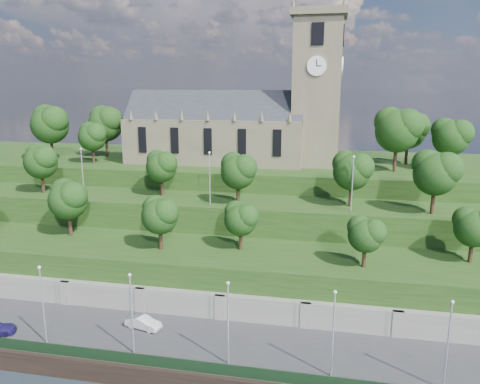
# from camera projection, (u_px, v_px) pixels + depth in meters

# --- Properties ---
(promenade) EXTENTS (160.00, 12.00, 2.00)m
(promenade) POSITION_uv_depth(u_px,v_px,m) (165.00, 345.00, 51.43)
(promenade) COLOR #2D2D30
(promenade) RESTS_ON ground
(quay_wall) EXTENTS (160.00, 0.50, 2.20)m
(quay_wall) POSITION_uv_depth(u_px,v_px,m) (143.00, 378.00, 45.63)
(quay_wall) COLOR black
(quay_wall) RESTS_ON ground
(fence) EXTENTS (160.00, 0.10, 1.20)m
(fence) POSITION_uv_depth(u_px,v_px,m) (145.00, 360.00, 45.91)
(fence) COLOR black
(fence) RESTS_ON promenade
(retaining_wall) EXTENTS (160.00, 2.10, 5.00)m
(retaining_wall) POSITION_uv_depth(u_px,v_px,m) (181.00, 308.00, 56.80)
(retaining_wall) COLOR slate
(retaining_wall) RESTS_ON ground
(embankment_lower) EXTENTS (160.00, 12.00, 8.00)m
(embankment_lower) POSITION_uv_depth(u_px,v_px,m) (195.00, 277.00, 62.22)
(embankment_lower) COLOR #1C3712
(embankment_lower) RESTS_ON ground
(embankment_upper) EXTENTS (160.00, 10.00, 12.00)m
(embankment_upper) POSITION_uv_depth(u_px,v_px,m) (216.00, 237.00, 72.28)
(embankment_upper) COLOR #1C3712
(embankment_upper) RESTS_ON ground
(hilltop) EXTENTS (160.00, 32.00, 15.00)m
(hilltop) POSITION_uv_depth(u_px,v_px,m) (242.00, 197.00, 92.01)
(hilltop) COLOR #1C3712
(hilltop) RESTS_ON ground
(church) EXTENTS (38.60, 12.35, 27.60)m
(church) POSITION_uv_depth(u_px,v_px,m) (242.00, 121.00, 84.66)
(church) COLOR brown
(church) RESTS_ON hilltop
(trees_lower) EXTENTS (69.69, 8.98, 8.12)m
(trees_lower) POSITION_uv_depth(u_px,v_px,m) (180.00, 212.00, 60.88)
(trees_lower) COLOR black
(trees_lower) RESTS_ON embankment_lower
(trees_upper) EXTENTS (65.09, 8.29, 8.67)m
(trees_upper) POSITION_uv_depth(u_px,v_px,m) (254.00, 167.00, 67.66)
(trees_upper) COLOR black
(trees_upper) RESTS_ON embankment_upper
(trees_hilltop) EXTENTS (78.40, 15.65, 10.52)m
(trees_hilltop) POSITION_uv_depth(u_px,v_px,m) (240.00, 127.00, 83.49)
(trees_hilltop) COLOR black
(trees_hilltop) RESTS_ON hilltop
(lamp_posts_promenade) EXTENTS (60.36, 0.36, 8.79)m
(lamp_posts_promenade) POSITION_uv_depth(u_px,v_px,m) (132.00, 308.00, 47.12)
(lamp_posts_promenade) COLOR #B2B2B7
(lamp_posts_promenade) RESTS_ON promenade
(lamp_posts_upper) EXTENTS (40.36, 0.36, 7.77)m
(lamp_posts_upper) POSITION_uv_depth(u_px,v_px,m) (210.00, 174.00, 67.07)
(lamp_posts_upper) COLOR #B2B2B7
(lamp_posts_upper) RESTS_ON embankment_upper
(car_middle) EXTENTS (4.46, 2.36, 1.40)m
(car_middle) POSITION_uv_depth(u_px,v_px,m) (143.00, 323.00, 52.98)
(car_middle) COLOR #AAABAF
(car_middle) RESTS_ON promenade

